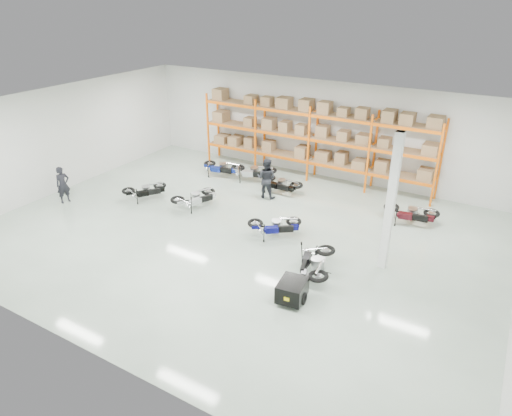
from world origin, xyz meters
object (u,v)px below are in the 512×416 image
Objects in this scene: moto_silver_left at (196,195)px; person_left at (63,185)px; trailer at (292,290)px; moto_back_a at (221,165)px; moto_black_far_left at (145,188)px; moto_touring_right at (315,259)px; moto_back_d at (411,210)px; moto_back_b at (253,169)px; person_back at (266,178)px; moto_back_c at (280,181)px; moto_blue_centre at (275,223)px.

person_left reaches higher than moto_silver_left.
moto_back_a reaches higher than trailer.
moto_black_far_left is 0.88× the size of moto_touring_right.
moto_black_far_left is 9.19m from trailer.
moto_back_d reaches higher than moto_silver_left.
moto_touring_right is 11.29m from person_left.
trailer is at bearing -104.20° from moto_touring_right.
person_left is (-5.60, -6.10, 0.21)m from moto_back_b.
moto_back_b is 2.06m from person_back.
person_back reaches higher than moto_silver_left.
person_left is at bearing 166.15° from trailer.
moto_back_d is 1.02× the size of person_back.
trailer is at bearing -80.94° from person_left.
person_back reaches higher than moto_touring_right.
moto_back_b is 1.84m from moto_back_c.
moto_silver_left is at bearing 142.09° from trailer.
moto_back_c reaches higher than trailer.
moto_touring_right is 6.11m from person_back.
moto_back_c is (2.26, 3.10, 0.00)m from moto_silver_left.
moto_back_d is at bearing -113.46° from moto_back_b.
person_back reaches higher than moto_back_d.
person_left reaches higher than moto_back_d.
moto_back_d is (9.05, -0.48, 0.01)m from moto_back_a.
moto_black_far_left is 4.10m from moto_back_a.
moto_black_far_left is at bearing -38.34° from person_left.
moto_back_d is (7.43, -0.72, -0.02)m from moto_back_b.
moto_back_d is (10.32, 3.41, 0.05)m from moto_black_far_left.
moto_silver_left is at bearing 46.71° from moto_blue_centre.
person_back is at bearing -113.43° from moto_black_far_left.
moto_back_d is at bearing -127.16° from moto_black_far_left.
moto_blue_centre is 0.96× the size of moto_back_d.
person_back is at bearing -40.73° from person_left.
person_back is (-1.95, 2.81, 0.36)m from moto_blue_centre.
person_left is at bearing 133.24° from moto_back_c.
moto_back_a is at bearing 128.49° from moto_touring_right.
moto_black_far_left is 10.87m from moto_back_d.
moto_back_d is (3.99, 3.48, 0.02)m from moto_blue_centre.
moto_blue_centre is at bearing -62.48° from person_left.
moto_touring_right is 6.53m from moto_back_c.
moto_silver_left is 5.60m from person_left.
moto_silver_left is (-3.97, 0.49, 0.01)m from moto_blue_centre.
person_back is at bearing 117.77° from trailer.
moto_black_far_left is 1.02× the size of trailer.
moto_touring_right is at bearing -156.51° from moto_black_far_left.
moto_blue_centre is at bearing 118.19° from person_back.
moto_back_a is 0.98× the size of moto_back_d.
moto_silver_left is at bearing -135.38° from moto_black_far_left.
moto_back_b is (-3.44, 4.21, 0.05)m from moto_blue_centre.
person_left is (-11.29, 1.32, 0.40)m from trailer.
person_left is (-9.03, -1.89, 0.26)m from moto_blue_centre.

